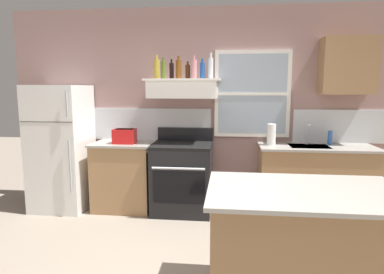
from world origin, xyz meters
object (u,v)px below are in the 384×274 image
(bottle_brown_stout, at_px, (188,72))
(stove_range, at_px, (183,177))
(toaster, at_px, (125,136))
(bottle_olive_oil_square, at_px, (163,70))
(refrigerator, at_px, (61,148))
(bottle_rose_pink, at_px, (194,69))
(kitchen_island, at_px, (303,250))
(bottle_blue_liqueur, at_px, (202,70))
(dish_soap_bottle, at_px, (330,138))
(bottle_champagne_gold_foil, at_px, (157,69))
(bottle_balsamic_dark, at_px, (172,71))
(bottle_clear_tall, at_px, (211,68))
(paper_towel_roll, at_px, (271,135))
(bottle_amber_wine, at_px, (179,69))

(bottle_brown_stout, bearing_deg, stove_range, -121.78)
(toaster, bearing_deg, bottle_olive_oil_square, 8.63)
(refrigerator, xyz_separation_m, bottle_rose_pink, (1.80, 0.08, 1.03))
(bottle_brown_stout, bearing_deg, kitchen_island, -60.86)
(toaster, distance_m, bottle_blue_liqueur, 1.32)
(stove_range, xyz_separation_m, dish_soap_bottle, (1.88, 0.14, 0.54))
(toaster, relative_size, bottle_champagne_gold_foil, 0.96)
(bottle_balsamic_dark, bearing_deg, bottle_clear_tall, -0.61)
(refrigerator, bearing_deg, toaster, -1.10)
(bottle_rose_pink, bearing_deg, paper_towel_roll, -1.27)
(bottle_olive_oil_square, distance_m, bottle_rose_pink, 0.39)
(stove_range, relative_size, bottle_olive_oil_square, 3.99)
(stove_range, bearing_deg, toaster, -176.98)
(bottle_olive_oil_square, relative_size, bottle_blue_liqueur, 1.06)
(bottle_blue_liqueur, distance_m, paper_towel_roll, 1.20)
(stove_range, relative_size, paper_towel_roll, 4.04)
(refrigerator, height_order, bottle_blue_liqueur, bottle_blue_liqueur)
(bottle_brown_stout, height_order, bottle_clear_tall, bottle_clear_tall)
(bottle_clear_tall, relative_size, dish_soap_bottle, 1.81)
(bottle_champagne_gold_foil, distance_m, bottle_amber_wine, 0.30)
(bottle_blue_liqueur, bearing_deg, bottle_clear_tall, -0.26)
(paper_towel_roll, height_order, kitchen_island, paper_towel_roll)
(toaster, relative_size, stove_range, 0.27)
(bottle_olive_oil_square, bearing_deg, bottle_balsamic_dark, 30.95)
(bottle_blue_liqueur, xyz_separation_m, bottle_clear_tall, (0.11, -0.00, 0.03))
(bottle_balsamic_dark, bearing_deg, toaster, -167.38)
(toaster, xyz_separation_m, paper_towel_roll, (1.89, 0.08, 0.04))
(bottle_brown_stout, bearing_deg, bottle_champagne_gold_foil, 175.67)
(bottle_rose_pink, relative_size, bottle_blue_liqueur, 1.14)
(dish_soap_bottle, bearing_deg, refrigerator, -177.40)
(stove_range, height_order, bottle_balsamic_dark, bottle_balsamic_dark)
(bottle_amber_wine, relative_size, paper_towel_roll, 1.08)
(refrigerator, distance_m, toaster, 0.91)
(bottle_clear_tall, bearing_deg, bottle_olive_oil_square, -174.95)
(bottle_blue_liqueur, xyz_separation_m, paper_towel_roll, (0.88, -0.05, -0.81))
(toaster, distance_m, bottle_olive_oil_square, 1.00)
(bottle_amber_wine, distance_m, bottle_clear_tall, 0.41)
(bottle_blue_liqueur, bearing_deg, dish_soap_bottle, 1.62)
(refrigerator, distance_m, bottle_amber_wine, 1.90)
(bottle_blue_liqueur, xyz_separation_m, kitchen_island, (0.90, -1.95, -1.40))
(refrigerator, bearing_deg, bottle_blue_liqueur, 3.44)
(bottle_olive_oil_square, distance_m, kitchen_island, 2.75)
(bottle_olive_oil_square, xyz_separation_m, bottle_brown_stout, (0.31, 0.06, -0.02))
(bottle_brown_stout, relative_size, dish_soap_bottle, 1.23)
(bottle_champagne_gold_foil, bearing_deg, dish_soap_bottle, 0.24)
(bottle_brown_stout, bearing_deg, bottle_amber_wine, -173.68)
(kitchen_island, bearing_deg, bottle_brown_stout, 119.14)
(stove_range, bearing_deg, bottle_rose_pink, 22.10)
(refrigerator, height_order, bottle_olive_oil_square, bottle_olive_oil_square)
(bottle_blue_liqueur, relative_size, kitchen_island, 0.18)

